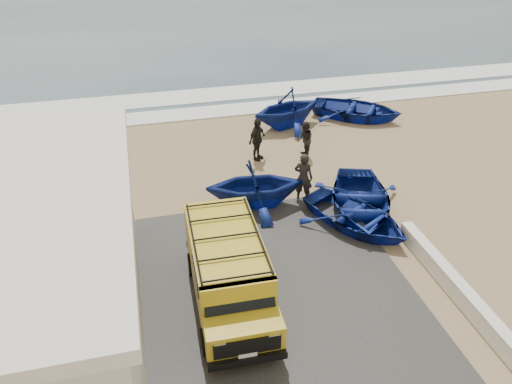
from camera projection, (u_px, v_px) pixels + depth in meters
ground at (256, 259)px, 15.30m from camera, size 160.00×160.00×0.00m
slab at (201, 316)px, 13.21m from camera, size 12.00×10.00×0.05m
surf_line at (199, 113)px, 25.24m from camera, size 180.00×1.60×0.06m
surf_wash at (192, 96)px, 27.32m from camera, size 180.00×2.20×0.04m
parapet at (458, 290)px, 13.70m from camera, size 0.35×6.00×0.55m
van at (228, 269)px, 13.20m from camera, size 2.02×4.79×2.03m
boat_near_left at (356, 217)px, 16.55m from camera, size 4.30×4.73×0.80m
boat_near_right at (360, 200)px, 17.34m from camera, size 4.24×5.03×0.89m
boat_mid_left at (255, 185)px, 17.37m from camera, size 3.69×3.27×1.81m
boat_far_left at (287, 108)px, 23.40m from camera, size 4.40×4.10×1.89m
boat_far_right at (356, 109)px, 24.55m from camera, size 5.39×5.10×0.91m
fisherman_front at (303, 177)px, 17.74m from camera, size 0.82×0.74×1.87m
fisherman_middle at (305, 140)px, 20.75m from camera, size 0.67×0.82×1.57m
fisherman_back at (257, 139)px, 20.51m from camera, size 1.09×1.05×1.82m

